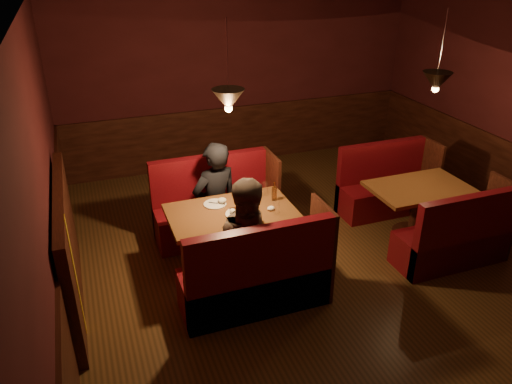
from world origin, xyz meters
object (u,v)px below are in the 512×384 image
object	(u,v)px
diner_a	(215,182)
diner_b	(252,226)
second_table	(417,199)
second_bench_far	(385,189)
second_bench_near	(456,241)
main_bench_near	(258,281)
main_table	(233,224)
main_bench_far	(215,211)

from	to	relation	value
diner_a	diner_b	world-z (taller)	same
second_table	diner_b	world-z (taller)	diner_b
second_bench_far	second_bench_near	distance (m)	1.50
main_bench_near	second_bench_near	xyz separation A→B (m)	(2.48, -0.04, -0.03)
second_table	diner_b	xyz separation A→B (m)	(-2.43, -0.45, 0.33)
second_table	diner_b	size ratio (longest dim) A/B	0.73
main_table	second_table	distance (m)	2.47
second_table	second_bench_far	bearing A→B (deg)	87.80
second_bench_near	second_bench_far	bearing A→B (deg)	90.00
main_bench_far	main_bench_near	size ratio (longest dim) A/B	1.00
diner_b	second_table	bearing A→B (deg)	12.23
main_table	second_bench_far	bearing A→B (deg)	14.57
main_bench_near	diner_a	xyz separation A→B (m)	(-0.04, 1.42, 0.52)
second_table	second_bench_near	world-z (taller)	second_bench_near
second_table	main_table	bearing A→B (deg)	177.71
second_bench_far	main_table	bearing A→B (deg)	-165.43
second_table	diner_b	distance (m)	2.49
second_bench_near	diner_a	xyz separation A→B (m)	(-2.53, 1.46, 0.54)
second_bench_near	diner_b	distance (m)	2.54
second_bench_far	diner_b	bearing A→B (deg)	-154.05
diner_a	diner_b	distance (m)	1.16
main_bench_near	diner_b	xyz separation A→B (m)	(0.02, 0.26, 0.52)
main_bench_near	second_bench_near	size ratio (longest dim) A/B	1.13
main_table	diner_a	distance (m)	0.67
main_table	diner_b	bearing A→B (deg)	-85.79
main_table	main_bench_far	distance (m)	0.85
second_table	second_bench_near	bearing A→B (deg)	-87.80
main_bench_far	diner_b	bearing A→B (deg)	-89.03
second_table	second_bench_far	size ratio (longest dim) A/B	0.90
main_bench_far	second_bench_near	xyz separation A→B (m)	(2.48, -1.66, -0.03)
main_bench_near	diner_a	distance (m)	1.52
main_bench_near	diner_b	distance (m)	0.58
main_bench_far	second_bench_far	xyz separation A→B (m)	(2.48, -0.16, -0.03)
second_table	diner_a	world-z (taller)	diner_a
second_bench_far	diner_b	size ratio (longest dim) A/B	0.81
second_bench_far	second_bench_near	world-z (taller)	same
main_bench_far	diner_a	bearing A→B (deg)	-102.73
second_bench_far	second_bench_near	bearing A→B (deg)	-90.00
second_bench_near	diner_a	distance (m)	2.97
diner_a	diner_b	bearing A→B (deg)	79.72
diner_b	diner_a	bearing A→B (deg)	95.10
diner_a	main_table	bearing A→B (deg)	78.93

